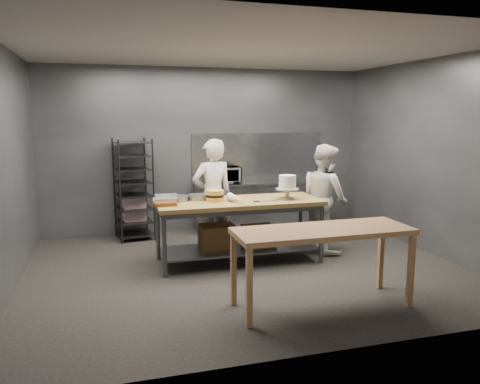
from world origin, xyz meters
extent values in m
plane|color=black|center=(0.00, 0.00, 0.00)|extent=(6.00, 6.00, 0.00)
cube|color=#4C4F54|center=(0.00, 2.50, 1.50)|extent=(6.00, 0.04, 3.00)
cube|color=olive|center=(0.00, 0.31, 0.89)|extent=(2.40, 0.90, 0.06)
cube|color=#47494C|center=(0.00, 0.31, 0.20)|extent=(2.25, 0.75, 0.03)
cylinder|color=#47494C|center=(-1.14, -0.08, 0.43)|extent=(0.06, 0.06, 0.86)
cylinder|color=#47494C|center=(-1.14, 0.70, 0.43)|extent=(0.06, 0.06, 0.86)
cylinder|color=#47494C|center=(1.14, -0.08, 0.43)|extent=(0.06, 0.06, 0.86)
cylinder|color=#47494C|center=(1.14, 0.70, 0.43)|extent=(0.06, 0.06, 0.86)
cube|color=brown|center=(-0.32, 0.36, 0.39)|extent=(0.50, 0.40, 0.35)
cube|color=brown|center=(0.31, 0.34, 0.36)|extent=(0.45, 0.38, 0.30)
cube|color=#9D6B40|center=(0.44, -1.51, 0.87)|extent=(2.00, 0.70, 0.06)
cube|color=#9D6B40|center=(-0.51, -1.81, 0.42)|extent=(0.06, 0.06, 0.84)
cube|color=#9D6B40|center=(-0.51, -1.21, 0.42)|extent=(0.06, 0.06, 0.84)
cube|color=#9D6B40|center=(1.39, -1.81, 0.42)|extent=(0.06, 0.06, 0.84)
cube|color=#9D6B40|center=(1.39, -1.21, 0.42)|extent=(0.06, 0.06, 0.84)
cube|color=slate|center=(1.00, 2.18, 0.88)|extent=(2.60, 0.60, 0.04)
cube|color=slate|center=(1.00, 2.18, 0.43)|extent=(2.56, 0.56, 0.86)
cube|color=slate|center=(1.00, 2.48, 1.35)|extent=(2.60, 0.02, 0.90)
cube|color=black|center=(-1.40, 2.10, 0.88)|extent=(0.68, 0.73, 1.75)
cube|color=silver|center=(-1.40, 2.10, 0.54)|extent=(0.41, 0.29, 0.45)
imported|color=silver|center=(-0.25, 0.95, 0.89)|extent=(0.71, 0.53, 1.78)
imported|color=silver|center=(1.46, 0.50, 0.85)|extent=(0.73, 0.90, 1.70)
imported|color=black|center=(0.26, 2.18, 1.05)|extent=(0.54, 0.37, 0.30)
cylinder|color=#AAA188|center=(0.71, 0.22, 0.93)|extent=(0.20, 0.20, 0.02)
cylinder|color=#AAA188|center=(0.71, 0.22, 1.00)|extent=(0.06, 0.06, 0.12)
cylinder|color=#AAA188|center=(0.71, 0.22, 1.07)|extent=(0.34, 0.34, 0.02)
cylinder|color=white|center=(0.71, 0.22, 1.18)|extent=(0.25, 0.25, 0.20)
cylinder|color=gold|center=(-0.35, 0.35, 0.95)|extent=(0.25, 0.25, 0.06)
cylinder|color=black|center=(-0.35, 0.35, 1.00)|extent=(0.25, 0.25, 0.04)
cylinder|color=gold|center=(-0.35, 0.35, 1.05)|extent=(0.25, 0.25, 0.06)
cylinder|color=gray|center=(-0.84, 0.51, 0.96)|extent=(0.26, 0.26, 0.07)
cylinder|color=gray|center=(-0.57, 0.53, 0.96)|extent=(0.29, 0.29, 0.07)
cylinder|color=gray|center=(-1.04, 0.52, 0.96)|extent=(0.25, 0.25, 0.07)
cone|color=white|center=(-0.09, 0.13, 0.98)|extent=(0.22, 0.40, 0.12)
cube|color=slate|center=(0.38, 0.12, 0.92)|extent=(0.28, 0.02, 0.00)
cube|color=black|center=(0.20, 0.12, 0.93)|extent=(0.09, 0.02, 0.02)
cube|color=#9D501F|center=(-1.08, 0.20, 0.95)|extent=(0.30, 0.20, 0.05)
cube|color=silver|center=(-1.08, 0.20, 1.00)|extent=(0.31, 0.21, 0.06)
cube|color=#9D501F|center=(-1.04, 0.45, 0.95)|extent=(0.30, 0.20, 0.05)
cube|color=silver|center=(-1.04, 0.45, 1.00)|extent=(0.31, 0.21, 0.06)
camera|label=1|loc=(-1.84, -6.10, 2.15)|focal=35.00mm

